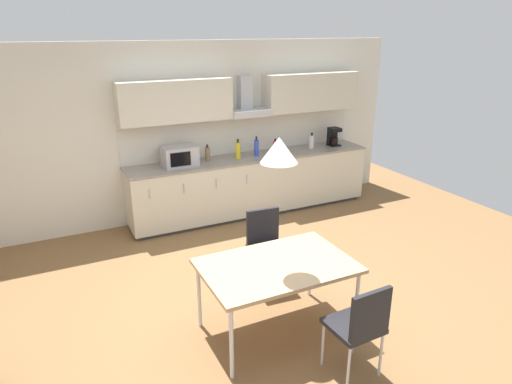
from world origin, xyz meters
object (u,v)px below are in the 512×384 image
at_px(bottle_red, 275,147).
at_px(pendant_lamp, 279,150).
at_px(chair_far_right, 266,240).
at_px(chair_near_right, 361,323).
at_px(bottle_brown, 207,154).
at_px(dining_table, 277,268).
at_px(bottle_white, 312,141).
at_px(coffee_maker, 333,136).
at_px(microwave, 180,156).
at_px(bottle_blue, 256,148).
at_px(bottle_yellow, 238,150).

distance_m(bottle_red, pendant_lamp, 3.33).
distance_m(chair_far_right, chair_near_right, 1.67).
distance_m(bottle_brown, chair_far_right, 2.12).
bearing_deg(dining_table, bottle_white, 52.57).
bearing_deg(bottle_white, dining_table, -127.43).
relative_size(dining_table, chair_far_right, 1.59).
height_order(dining_table, chair_near_right, chair_near_right).
height_order(bottle_brown, dining_table, bottle_brown).
bearing_deg(chair_near_right, dining_table, 110.60).
distance_m(chair_near_right, pendant_lamp, 1.55).
relative_size(bottle_red, pendant_lamp, 0.72).
distance_m(dining_table, chair_far_right, 0.91).
height_order(bottle_red, dining_table, bottle_red).
bearing_deg(coffee_maker, dining_table, -132.42).
bearing_deg(chair_far_right, bottle_white, 47.28).
distance_m(microwave, bottle_blue, 1.21).
bearing_deg(chair_far_right, bottle_brown, 87.42).
bearing_deg(chair_near_right, bottle_white, 63.06).
height_order(bottle_white, chair_near_right, bottle_white).
distance_m(bottle_red, bottle_blue, 0.34).
relative_size(dining_table, pendant_lamp, 4.32).
relative_size(bottle_red, bottle_white, 0.90).
relative_size(microwave, bottle_yellow, 1.62).
relative_size(coffee_maker, dining_table, 0.22).
xyz_separation_m(bottle_white, chair_near_right, (-1.89, -3.71, -0.49)).
xyz_separation_m(microwave, pendant_lamp, (0.03, -2.84, 0.75)).
xyz_separation_m(bottle_brown, bottle_white, (1.79, -0.03, 0.00)).
distance_m(microwave, bottle_brown, 0.44).
distance_m(dining_table, chair_near_right, 0.91).
height_order(coffee_maker, chair_near_right, coffee_maker).
xyz_separation_m(dining_table, pendant_lamp, (-0.00, -0.00, 1.12)).
height_order(coffee_maker, bottle_brown, coffee_maker).
relative_size(bottle_blue, dining_table, 0.22).
relative_size(bottle_yellow, bottle_white, 1.17).
bearing_deg(bottle_blue, chair_near_right, -103.28).
relative_size(coffee_maker, bottle_brown, 1.23).
relative_size(coffee_maker, bottle_yellow, 1.01).
distance_m(bottle_blue, chair_far_right, 2.24).
height_order(microwave, bottle_white, microwave).
relative_size(bottle_red, chair_near_right, 0.26).
relative_size(bottle_brown, chair_near_right, 0.28).
bearing_deg(chair_near_right, bottle_blue, 76.72).
bearing_deg(pendant_lamp, microwave, 90.54).
height_order(bottle_blue, chair_far_right, bottle_blue).
xyz_separation_m(dining_table, chair_far_right, (0.32, 0.84, -0.15)).
distance_m(bottle_blue, pendant_lamp, 3.16).
xyz_separation_m(coffee_maker, bottle_yellow, (-1.75, -0.04, -0.02)).
xyz_separation_m(bottle_blue, bottle_white, (1.02, 0.04, -0.02)).
bearing_deg(dining_table, bottle_red, 62.01).
relative_size(bottle_yellow, chair_far_right, 0.34).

